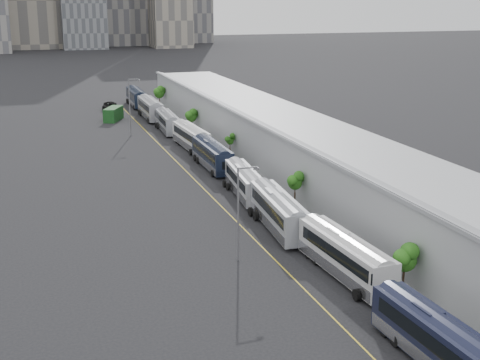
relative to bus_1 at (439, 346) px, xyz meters
name	(u,v)px	position (x,y,z in m)	size (l,w,h in m)	color
sidewalk	(314,204)	(7.13, 34.80, -1.45)	(10.00, 170.00, 0.12)	gray
lane_line	(228,213)	(-3.37, 34.80, -1.50)	(0.12, 160.00, 0.02)	gold
depot	(347,172)	(11.12, 34.80, 2.01)	(12.45, 160.40, 7.20)	gray
bus_1	(439,346)	(0.00, 0.00, 0.00)	(2.96, 12.32, 3.57)	black
bus_2	(345,259)	(0.93, 15.01, 0.07)	(3.18, 12.86, 3.73)	#BBBBBD
bus_3	(278,214)	(-0.04, 28.04, 0.11)	(3.67, 13.24, 3.82)	gray
bus_4	(245,184)	(0.49, 40.37, -0.03)	(3.56, 12.14, 3.50)	#A2A4AC
bus_5	(212,157)	(0.53, 54.72, 0.06)	(2.84, 12.72, 3.72)	black
bus_6	(191,139)	(0.80, 67.78, 0.06)	(3.11, 12.78, 3.71)	silver
bus_7	(167,123)	(0.20, 82.47, -0.02)	(2.99, 12.19, 3.54)	gray
bus_8	(150,110)	(-0.14, 96.54, 0.18)	(3.03, 13.66, 3.98)	#92939B
bus_9	(136,99)	(-0.05, 113.12, 0.11)	(2.92, 13.14, 3.83)	black
tree_1	(405,257)	(3.95, 10.64, 1.60)	(1.95, 1.95, 4.11)	black
tree_2	(295,181)	(4.11, 33.60, 1.86)	(1.62, 1.62, 4.22)	black
tree_3	(230,141)	(4.37, 58.65, 1.40)	(1.12, 1.12, 3.57)	black
tree_4	(191,115)	(3.98, 80.09, 1.63)	(1.89, 1.89, 4.11)	black
tree_5	(159,92)	(3.84, 107.03, 2.25)	(2.17, 2.17, 4.87)	black
street_lamp_near	(240,207)	(-6.40, 21.33, 3.55)	(2.04, 0.22, 8.74)	#59595E
street_lamp_far	(131,104)	(-6.45, 80.76, 4.10)	(2.04, 0.22, 9.80)	#59595E
shipping_container	(113,114)	(-7.37, 96.66, -0.23)	(2.21, 6.33, 2.56)	#113914
suv	(109,106)	(-6.42, 109.84, -0.68)	(2.74, 5.94, 1.65)	black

